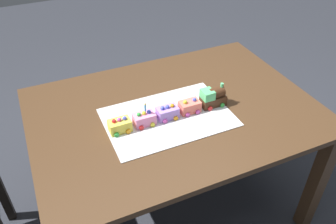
{
  "coord_description": "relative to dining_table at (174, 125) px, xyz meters",
  "views": [
    {
      "loc": [
        0.58,
        1.23,
        1.77
      ],
      "look_at": [
        0.06,
        0.05,
        0.77
      ],
      "focal_mm": 36.78,
      "sensor_mm": 36.0,
      "label": 1
    }
  ],
  "objects": [
    {
      "name": "ground_plane",
      "position": [
        0.0,
        0.0,
        -0.63
      ],
      "size": [
        8.0,
        8.0,
        0.0
      ],
      "primitive_type": "plane",
      "color": "#2D3038"
    },
    {
      "name": "dining_table",
      "position": [
        0.0,
        0.0,
        0.0
      ],
      "size": [
        1.4,
        1.0,
        0.74
      ],
      "color": "#4C331E",
      "rests_on": "ground"
    },
    {
      "name": "cake_board",
      "position": [
        0.06,
        0.05,
        0.11
      ],
      "size": [
        0.6,
        0.4,
        0.0
      ],
      "primitive_type": "cube",
      "color": "silver",
      "rests_on": "dining_table"
    },
    {
      "name": "cake_locomotive",
      "position": [
        -0.19,
        0.05,
        0.16
      ],
      "size": [
        0.14,
        0.08,
        0.12
      ],
      "color": "#472816",
      "rests_on": "cake_board"
    },
    {
      "name": "cake_car_gondola_coral",
      "position": [
        -0.06,
        0.05,
        0.14
      ],
      "size": [
        0.1,
        0.08,
        0.07
      ],
      "color": "#F27260",
      "rests_on": "cake_board"
    },
    {
      "name": "cake_car_tanker_lavender",
      "position": [
        0.06,
        0.05,
        0.14
      ],
      "size": [
        0.1,
        0.08,
        0.07
      ],
      "color": "#AD84E0",
      "rests_on": "cake_board"
    },
    {
      "name": "cake_car_caboose_bubblegum",
      "position": [
        0.18,
        0.05,
        0.14
      ],
      "size": [
        0.1,
        0.08,
        0.07
      ],
      "color": "pink",
      "rests_on": "cake_board"
    },
    {
      "name": "cake_car_flatbed_lemon",
      "position": [
        0.3,
        0.05,
        0.14
      ],
      "size": [
        0.1,
        0.08,
        0.07
      ],
      "color": "#F4E04C",
      "rests_on": "cake_board"
    },
    {
      "name": "birthday_candle",
      "position": [
        0.17,
        0.05,
        0.21
      ],
      "size": [
        0.01,
        0.01,
        0.05
      ],
      "color": "#4CA5E5",
      "rests_on": "cake_car_caboose_bubblegum"
    }
  ]
}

